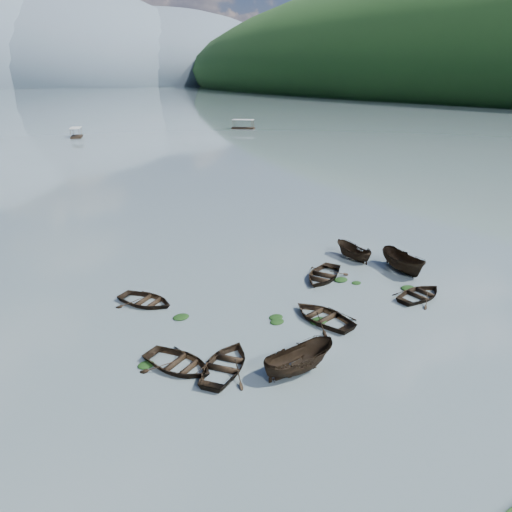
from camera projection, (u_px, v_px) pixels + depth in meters
ground_plane at (360, 350)px, 27.25m from camera, size 2400.00×2400.00×0.00m
haze_mtn_c at (64, 85)px, 809.76m from camera, size 520.00×520.00×260.00m
haze_mtn_d at (161, 84)px, 896.73m from camera, size 520.00×520.00×220.00m
rowboat_0 at (179, 367)px, 25.66m from camera, size 4.84×5.37×0.91m
rowboat_1 at (226, 369)px, 25.53m from camera, size 5.51×5.36×0.93m
rowboat_2 at (298, 371)px, 25.30m from camera, size 4.54×1.74×1.75m
rowboat_3 at (323, 320)px, 30.64m from camera, size 4.13×5.19×0.96m
rowboat_4 at (420, 297)px, 33.76m from camera, size 4.44×3.34×0.87m
rowboat_5 at (402, 271)px, 38.29m from camera, size 2.68×5.16×1.90m
rowboat_6 at (146, 304)px, 32.82m from camera, size 4.93×5.29×0.89m
rowboat_7 at (323, 278)px, 36.94m from camera, size 5.82×5.34×0.98m
rowboat_8 at (353, 259)px, 40.84m from camera, size 1.62×4.04×1.54m
weed_clump_0 at (146, 366)px, 25.80m from camera, size 0.96×0.78×0.21m
weed_clump_1 at (277, 322)px, 30.32m from camera, size 0.98×0.79×0.22m
weed_clump_2 at (318, 322)px, 30.36m from camera, size 1.22×0.98×0.27m
weed_clump_3 at (356, 283)px, 36.02m from camera, size 0.79×0.67×0.18m
weed_clump_4 at (408, 289)px, 35.10m from camera, size 1.16×0.92×0.24m
weed_clump_5 at (181, 318)px, 30.89m from camera, size 1.12×0.90×0.24m
weed_clump_6 at (276, 318)px, 30.88m from camera, size 0.99×0.82×0.21m
weed_clump_7 at (341, 280)px, 36.52m from camera, size 1.16×0.93×0.25m
pontoon_centre at (77, 137)px, 121.32m from camera, size 4.38×6.80×2.42m
pontoon_right at (243, 129)px, 141.00m from camera, size 6.98×6.84×2.64m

